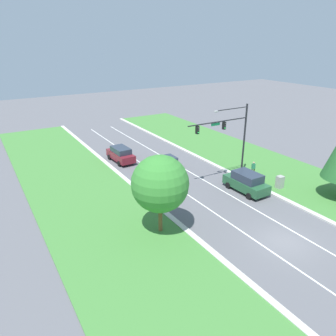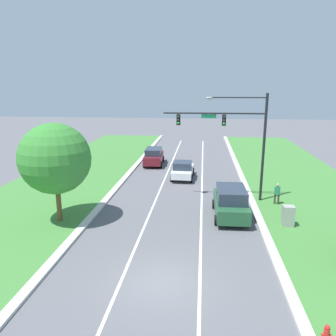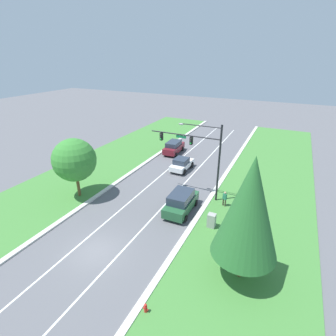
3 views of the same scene
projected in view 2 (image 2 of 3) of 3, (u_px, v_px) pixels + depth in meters
name	position (u px, v px, depth m)	size (l,w,h in m)	color
ground_plane	(160.00, 283.00, 14.85)	(160.00, 160.00, 0.00)	#5B5B60
curb_strip_right	(288.00, 289.00, 14.25)	(0.50, 90.00, 0.15)	beige
curb_strip_left	(41.00, 274.00, 15.42)	(0.50, 90.00, 0.15)	beige
lane_stripe_inner_left	(121.00, 280.00, 15.04)	(0.14, 81.00, 0.01)	white
lane_stripe_inner_right	(200.00, 285.00, 14.66)	(0.14, 81.00, 0.01)	white
traffic_signal_mast	(236.00, 131.00, 24.41)	(7.65, 0.41, 8.22)	black
white_sedan	(183.00, 170.00, 31.59)	(2.15, 4.26, 1.70)	white
burgundy_suv	(154.00, 156.00, 37.18)	(2.27, 4.83, 1.91)	maroon
forest_suv	(231.00, 202.00, 22.18)	(2.35, 4.89, 2.08)	#235633
utility_cabinet	(288.00, 216.00, 20.66)	(0.70, 0.60, 1.39)	#9E9E99
pedestrian	(277.00, 193.00, 24.44)	(0.44, 0.35, 1.69)	#42382D
fire_hydrant	(327.00, 334.00, 11.31)	(0.34, 0.20, 0.70)	red
oak_near_left_tree	(55.00, 159.00, 20.63)	(4.52, 4.52, 6.51)	brown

